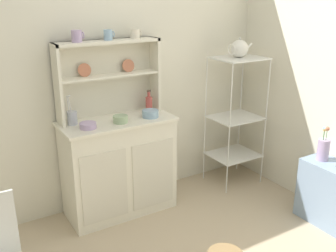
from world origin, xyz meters
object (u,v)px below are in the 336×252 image
(jam_bottle, at_px, (149,103))
(flower_vase, at_px, (323,148))
(side_shelf_blue, at_px, (330,194))
(utensil_jar, at_px, (72,118))
(hutch_shelf_unit, at_px, (107,72))
(bakers_rack, at_px, (236,110))
(hutch_cabinet, at_px, (119,165))
(porcelain_teapot, at_px, (239,49))
(cup_lilac_0, at_px, (77,36))
(bowl_mixing_large, at_px, (88,125))

(jam_bottle, height_order, flower_vase, jam_bottle)
(side_shelf_blue, height_order, jam_bottle, jam_bottle)
(side_shelf_blue, bearing_deg, utensil_jar, 146.73)
(hutch_shelf_unit, relative_size, side_shelf_blue, 1.67)
(bakers_rack, xyz_separation_m, jam_bottle, (-0.89, 0.16, 0.16))
(hutch_cabinet, xyz_separation_m, jam_bottle, (0.35, 0.09, 0.49))
(hutch_shelf_unit, bearing_deg, porcelain_teapot, -10.54)
(hutch_cabinet, relative_size, cup_lilac_0, 10.14)
(bowl_mixing_large, distance_m, porcelain_teapot, 1.60)
(porcelain_teapot, bearing_deg, side_shelf_blue, -79.62)
(porcelain_teapot, height_order, flower_vase, porcelain_teapot)
(hutch_cabinet, distance_m, porcelain_teapot, 1.55)
(bakers_rack, bearing_deg, hutch_cabinet, 176.83)
(bowl_mixing_large, relative_size, porcelain_teapot, 0.51)
(cup_lilac_0, bearing_deg, side_shelf_blue, -35.90)
(hutch_shelf_unit, bearing_deg, flower_vase, -38.49)
(hutch_shelf_unit, relative_size, bakers_rack, 0.69)
(porcelain_teapot, distance_m, flower_vase, 1.18)
(hutch_cabinet, height_order, flower_vase, hutch_cabinet)
(hutch_shelf_unit, xyz_separation_m, side_shelf_blue, (1.43, -1.25, -0.97))
(hutch_shelf_unit, height_order, porcelain_teapot, hutch_shelf_unit)
(bakers_rack, height_order, bowl_mixing_large, bakers_rack)
(hutch_cabinet, xyz_separation_m, bakers_rack, (1.24, -0.07, 0.33))
(side_shelf_blue, height_order, flower_vase, flower_vase)
(hutch_shelf_unit, bearing_deg, utensil_jar, -166.57)
(hutch_shelf_unit, distance_m, porcelain_teapot, 1.27)
(cup_lilac_0, height_order, porcelain_teapot, cup_lilac_0)
(side_shelf_blue, relative_size, porcelain_teapot, 2.09)
(hutch_cabinet, height_order, cup_lilac_0, cup_lilac_0)
(hutch_shelf_unit, height_order, jam_bottle, hutch_shelf_unit)
(hutch_shelf_unit, xyz_separation_m, bowl_mixing_large, (-0.28, -0.24, -0.36))
(jam_bottle, bearing_deg, flower_vase, -44.60)
(hutch_shelf_unit, xyz_separation_m, porcelain_teapot, (1.24, -0.23, 0.13))
(hutch_cabinet, relative_size, porcelain_teapot, 3.75)
(hutch_shelf_unit, relative_size, bowl_mixing_large, 6.81)
(utensil_jar, relative_size, porcelain_teapot, 0.98)
(cup_lilac_0, height_order, flower_vase, cup_lilac_0)
(hutch_cabinet, bearing_deg, porcelain_teapot, -3.17)
(hutch_cabinet, relative_size, bowl_mixing_large, 7.32)
(side_shelf_blue, relative_size, utensil_jar, 2.14)
(hutch_shelf_unit, height_order, cup_lilac_0, cup_lilac_0)
(side_shelf_blue, relative_size, flower_vase, 1.76)
(bakers_rack, height_order, cup_lilac_0, cup_lilac_0)
(side_shelf_blue, xyz_separation_m, cup_lilac_0, (-1.68, 1.21, 1.28))
(cup_lilac_0, height_order, utensil_jar, cup_lilac_0)
(flower_vase, bearing_deg, utensil_jar, 149.48)
(bakers_rack, relative_size, side_shelf_blue, 2.41)
(jam_bottle, bearing_deg, bowl_mixing_large, -165.84)
(side_shelf_blue, height_order, bowl_mixing_large, bowl_mixing_large)
(bakers_rack, relative_size, flower_vase, 4.25)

